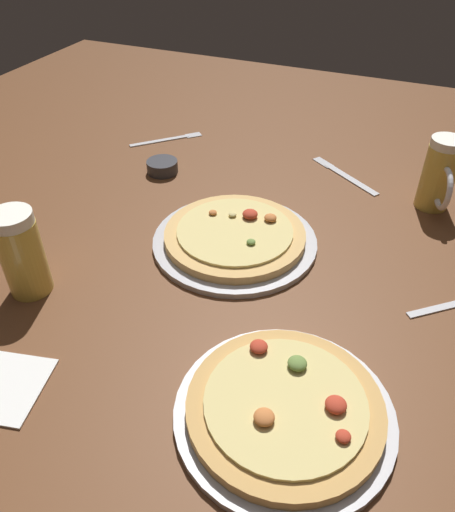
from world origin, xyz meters
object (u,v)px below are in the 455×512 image
at_px(beer_mug_dark, 22,252).
at_px(knife_right, 344,175).
at_px(pizza_plate_near, 285,409).
at_px(pizza_plate_far, 235,237).
at_px(beer_mug_amber, 440,175).
at_px(napkin_folded, 0,385).
at_px(fork_spare, 168,139).
at_px(ramekin_sauce, 162,167).

distance_m(beer_mug_dark, knife_right, 0.78).
bearing_deg(beer_mug_dark, pizza_plate_near, -8.87).
xyz_separation_m(pizza_plate_near, pizza_plate_far, (-0.22, 0.35, -0.00)).
distance_m(pizza_plate_near, beer_mug_dark, 0.52).
distance_m(pizza_plate_near, beer_mug_amber, 0.67).
distance_m(beer_mug_dark, napkin_folded, 0.24).
height_order(napkin_folded, knife_right, napkin_folded).
distance_m(beer_mug_amber, fork_spare, 0.73).
xyz_separation_m(beer_mug_amber, ramekin_sauce, (-0.64, -0.10, -0.07)).
bearing_deg(pizza_plate_far, pizza_plate_near, -57.93).
bearing_deg(beer_mug_amber, ramekin_sauce, -171.44).
bearing_deg(beer_mug_amber, beer_mug_dark, -138.55).
xyz_separation_m(beer_mug_dark, ramekin_sauce, (0.01, 0.48, -0.07)).
xyz_separation_m(pizza_plate_near, knife_right, (-0.08, 0.72, -0.01)).
distance_m(beer_mug_dark, beer_mug_amber, 0.87).
xyz_separation_m(pizza_plate_far, beer_mug_amber, (0.36, 0.30, 0.06)).
xyz_separation_m(ramekin_sauce, napkin_folded, (0.10, -0.68, -0.01)).
bearing_deg(napkin_folded, beer_mug_dark, 118.31).
xyz_separation_m(beer_mug_dark, knife_right, (0.44, 0.64, -0.08)).
bearing_deg(beer_mug_dark, beer_mug_amber, 41.45).
relative_size(beer_mug_amber, ramekin_sauce, 2.11).
height_order(pizza_plate_far, ramekin_sauce, pizza_plate_far).
height_order(pizza_plate_near, beer_mug_amber, beer_mug_amber).
relative_size(napkin_folded, fork_spare, 0.80).
relative_size(pizza_plate_near, knife_right, 1.61).
distance_m(beer_mug_amber, ramekin_sauce, 0.65).
height_order(pizza_plate_near, pizza_plate_far, pizza_plate_far).
xyz_separation_m(pizza_plate_near, beer_mug_amber, (0.14, 0.65, 0.06)).
relative_size(beer_mug_amber, knife_right, 0.85).
height_order(pizza_plate_near, knife_right, pizza_plate_near).
bearing_deg(ramekin_sauce, napkin_folded, -81.85).
xyz_separation_m(beer_mug_dark, napkin_folded, (0.11, -0.20, -0.08)).
relative_size(beer_mug_dark, fork_spare, 1.02).
bearing_deg(ramekin_sauce, beer_mug_amber, 8.56).
relative_size(knife_right, fork_spare, 1.19).
relative_size(pizza_plate_far, napkin_folded, 2.58).
distance_m(beer_mug_dark, fork_spare, 0.66).
height_order(knife_right, fork_spare, same).
xyz_separation_m(beer_mug_amber, fork_spare, (-0.72, 0.07, -0.08)).
relative_size(beer_mug_dark, beer_mug_amber, 1.01).
xyz_separation_m(pizza_plate_far, beer_mug_dark, (-0.29, -0.27, 0.06)).
xyz_separation_m(pizza_plate_far, fork_spare, (-0.36, 0.38, -0.01)).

